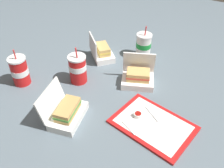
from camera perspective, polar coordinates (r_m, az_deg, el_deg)
ground_plane at (r=1.43m, az=-0.29°, el=-0.38°), size 3.20×3.20×0.00m
food_tray at (r=1.23m, az=9.35°, el=-9.16°), size 0.42×0.34×0.01m
ketchup_cup at (r=1.23m, az=5.94°, el=-7.07°), size 0.04×0.04×0.02m
napkin_stack at (r=1.21m, az=5.56°, el=-8.98°), size 0.14×0.14×0.00m
plastic_fork at (r=1.26m, az=9.23°, el=-6.78°), size 0.10×0.08×0.00m
clamshell_sandwich_back at (r=1.43m, az=5.93°, el=1.56°), size 0.22×0.20×0.18m
clamshell_sandwich_left at (r=1.64m, az=-2.36°, el=7.27°), size 0.22×0.22×0.16m
clamshell_sandwich_center at (r=1.23m, az=-10.41°, el=-6.35°), size 0.20×0.23×0.17m
soda_cup_front at (r=1.49m, az=-20.35°, el=2.85°), size 0.10×0.10×0.23m
soda_cup_back at (r=1.65m, az=7.22°, el=8.77°), size 0.10×0.10×0.22m
soda_cup_center at (r=1.42m, az=-7.84°, el=3.53°), size 0.10×0.10×0.23m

